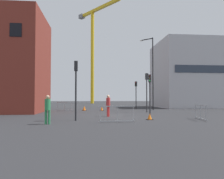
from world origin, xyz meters
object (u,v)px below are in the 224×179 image
(traffic_light_median, at_px, (76,81))
(pedestrian_waiting, at_px, (48,107))
(streetlamp_tall, at_px, (151,68))
(pedestrian_walking, at_px, (108,104))
(traffic_cone_on_verge, at_px, (150,117))
(construction_crane, at_px, (93,42))
(traffic_cone_orange, at_px, (84,108))
(traffic_cone_by_barrier, at_px, (102,109))
(traffic_light_crosswalk, at_px, (136,90))
(traffic_light_verge, at_px, (147,86))
(traffic_light_corner, at_px, (150,88))

(traffic_light_median, bearing_deg, pedestrian_waiting, -128.39)
(streetlamp_tall, bearing_deg, pedestrian_walking, -123.88)
(traffic_light_median, xyz_separation_m, traffic_cone_on_verge, (5.32, 0.16, -2.58))
(construction_crane, bearing_deg, traffic_cone_on_verge, -85.18)
(traffic_cone_orange, bearing_deg, traffic_cone_by_barrier, -8.90)
(construction_crane, xyz_separation_m, traffic_cone_on_verge, (3.75, -44.47, -16.46))
(construction_crane, height_order, traffic_cone_on_verge, construction_crane)
(pedestrian_walking, bearing_deg, construction_crane, 91.31)
(traffic_light_median, xyz_separation_m, traffic_cone_by_barrier, (2.38, 11.77, -2.56))
(traffic_cone_on_verge, bearing_deg, traffic_light_median, -178.30)
(pedestrian_waiting, bearing_deg, traffic_light_median, 51.61)
(traffic_light_crosswalk, height_order, traffic_cone_on_verge, traffic_light_crosswalk)
(traffic_light_median, height_order, traffic_cone_on_verge, traffic_light_median)
(streetlamp_tall, relative_size, traffic_light_median, 2.26)
(traffic_light_verge, xyz_separation_m, traffic_cone_on_verge, (-1.87, -8.19, -2.65))
(traffic_light_crosswalk, relative_size, pedestrian_waiting, 2.23)
(traffic_cone_orange, bearing_deg, traffic_light_crosswalk, 27.43)
(traffic_cone_by_barrier, bearing_deg, traffic_cone_on_verge, -75.82)
(construction_crane, relative_size, traffic_light_verge, 6.00)
(traffic_light_verge, bearing_deg, traffic_light_corner, -100.99)
(traffic_cone_on_verge, bearing_deg, traffic_cone_orange, 113.05)
(construction_crane, relative_size, pedestrian_waiting, 14.60)
(construction_crane, relative_size, pedestrian_walking, 14.07)
(streetlamp_tall, distance_m, traffic_light_crosswalk, 4.49)
(traffic_light_median, height_order, traffic_light_verge, traffic_light_verge)
(pedestrian_waiting, bearing_deg, pedestrian_walking, 51.38)
(traffic_light_median, bearing_deg, traffic_cone_orange, 88.90)
(traffic_light_median, bearing_deg, traffic_light_corner, 29.88)
(pedestrian_walking, distance_m, traffic_cone_orange, 9.29)
(construction_crane, bearing_deg, traffic_light_median, -92.01)
(streetlamp_tall, relative_size, pedestrian_walking, 5.17)
(streetlamp_tall, xyz_separation_m, pedestrian_waiting, (-10.47, -14.63, -4.42))
(pedestrian_walking, bearing_deg, traffic_cone_on_verge, -46.72)
(traffic_light_verge, relative_size, pedestrian_waiting, 2.43)
(streetlamp_tall, xyz_separation_m, traffic_light_verge, (-1.73, -4.32, -2.59))
(construction_crane, distance_m, traffic_cone_by_barrier, 36.75)
(traffic_light_crosswalk, xyz_separation_m, pedestrian_walking, (-4.99, -12.74, -1.57))
(pedestrian_walking, height_order, traffic_cone_orange, pedestrian_walking)
(traffic_light_corner, xyz_separation_m, traffic_cone_by_barrier, (-3.88, 8.17, -2.24))
(pedestrian_walking, distance_m, traffic_cone_on_verge, 4.17)
(traffic_light_crosswalk, distance_m, traffic_cone_by_barrier, 6.99)
(streetlamp_tall, distance_m, traffic_light_corner, 9.91)
(streetlamp_tall, bearing_deg, pedestrian_waiting, -125.60)
(streetlamp_tall, distance_m, traffic_cone_orange, 10.13)
(pedestrian_waiting, bearing_deg, traffic_light_verge, 49.73)
(construction_crane, bearing_deg, traffic_light_crosswalk, -78.33)
(construction_crane, bearing_deg, traffic_cone_by_barrier, -88.58)
(pedestrian_walking, relative_size, traffic_cone_by_barrier, 3.61)
(construction_crane, height_order, traffic_light_corner, construction_crane)
(pedestrian_waiting, bearing_deg, traffic_cone_on_verge, 17.15)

